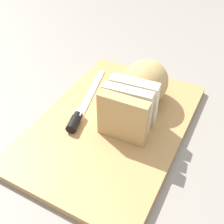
% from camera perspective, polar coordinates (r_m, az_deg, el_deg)
% --- Properties ---
extents(ground_plane, '(3.00, 3.00, 0.00)m').
position_cam_1_polar(ground_plane, '(0.64, 0.00, -3.24)').
color(ground_plane, gray).
extents(cutting_board, '(0.47, 0.33, 0.02)m').
position_cam_1_polar(cutting_board, '(0.63, 0.00, -2.64)').
color(cutting_board, tan).
rests_on(cutting_board, ground_plane).
extents(bread_loaf, '(0.22, 0.13, 0.11)m').
position_cam_1_polar(bread_loaf, '(0.63, 5.68, 4.29)').
color(bread_loaf, tan).
rests_on(bread_loaf, cutting_board).
extents(bread_knife, '(0.25, 0.09, 0.02)m').
position_cam_1_polar(bread_knife, '(0.64, -6.83, -0.30)').
color(bread_knife, silver).
rests_on(bread_knife, cutting_board).
extents(crumb_near_knife, '(0.00, 0.00, 0.00)m').
position_cam_1_polar(crumb_near_knife, '(0.63, -1.84, -1.23)').
color(crumb_near_knife, '#996633').
rests_on(crumb_near_knife, cutting_board).
extents(crumb_near_loaf, '(0.01, 0.01, 0.01)m').
position_cam_1_polar(crumb_near_loaf, '(0.62, 4.06, -2.14)').
color(crumb_near_loaf, '#996633').
rests_on(crumb_near_loaf, cutting_board).
extents(crumb_stray_left, '(0.01, 0.01, 0.01)m').
position_cam_1_polar(crumb_stray_left, '(0.64, -1.69, -0.94)').
color(crumb_stray_left, '#996633').
rests_on(crumb_stray_left, cutting_board).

